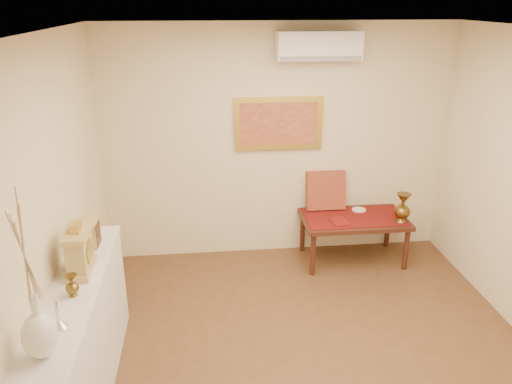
{
  "coord_description": "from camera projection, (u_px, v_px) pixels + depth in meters",
  "views": [
    {
      "loc": [
        -0.86,
        -3.23,
        2.91
      ],
      "look_at": [
        -0.38,
        1.15,
        1.2
      ],
      "focal_mm": 35.0,
      "sensor_mm": 36.0,
      "label": 1
    }
  ],
  "objects": [
    {
      "name": "wall_left",
      "position": [
        41.0,
        241.0,
        3.44
      ],
      "size": [
        0.02,
        4.5,
        2.7
      ],
      "primitive_type": "cube",
      "color": "beige",
      "rests_on": "ground"
    },
    {
      "name": "display_ledge",
      "position": [
        83.0,
        341.0,
        3.77
      ],
      "size": [
        0.37,
        2.02,
        0.98
      ],
      "color": "silver",
      "rests_on": "floor"
    },
    {
      "name": "painting",
      "position": [
        279.0,
        123.0,
        5.62
      ],
      "size": [
        1.0,
        0.06,
        0.6
      ],
      "color": "gold",
      "rests_on": "wall_back"
    },
    {
      "name": "brass_urn_tall",
      "position": [
        403.0,
        205.0,
        5.58
      ],
      "size": [
        0.18,
        0.18,
        0.41
      ],
      "primitive_type": null,
      "color": "brown",
      "rests_on": "table_cloth"
    },
    {
      "name": "ceiling",
      "position": [
        335.0,
        35.0,
        3.16
      ],
      "size": [
        4.5,
        4.5,
        0.0
      ],
      "primitive_type": "plane",
      "rotation": [
        3.14,
        0.0,
        0.0
      ],
      "color": "silver",
      "rests_on": "ground"
    },
    {
      "name": "low_table",
      "position": [
        354.0,
        222.0,
        5.79
      ],
      "size": [
        1.2,
        0.7,
        0.55
      ],
      "color": "#431E14",
      "rests_on": "floor"
    },
    {
      "name": "ac_unit",
      "position": [
        319.0,
        46.0,
        5.26
      ],
      "size": [
        0.9,
        0.25,
        0.3
      ],
      "color": "white",
      "rests_on": "wall_back"
    },
    {
      "name": "mantel_clock",
      "position": [
        80.0,
        251.0,
        3.72
      ],
      "size": [
        0.17,
        0.36,
        0.41
      ],
      "color": "tan",
      "rests_on": "display_ledge"
    },
    {
      "name": "candlestick",
      "position": [
        57.0,
        311.0,
        3.1
      ],
      "size": [
        0.11,
        0.11,
        0.23
      ],
      "primitive_type": null,
      "color": "silver",
      "rests_on": "display_ledge"
    },
    {
      "name": "brass_urn_small",
      "position": [
        71.0,
        282.0,
        3.44
      ],
      "size": [
        0.09,
        0.09,
        0.21
      ],
      "primitive_type": null,
      "color": "brown",
      "rests_on": "display_ledge"
    },
    {
      "name": "table_cloth",
      "position": [
        354.0,
        217.0,
        5.77
      ],
      "size": [
        1.14,
        0.59,
        0.01
      ],
      "primitive_type": "cube",
      "color": "maroon",
      "rests_on": "low_table"
    },
    {
      "name": "wooden_chest",
      "position": [
        89.0,
        233.0,
        4.13
      ],
      "size": [
        0.16,
        0.21,
        0.24
      ],
      "color": "tan",
      "rests_on": "display_ledge"
    },
    {
      "name": "cushion",
      "position": [
        326.0,
        190.0,
        5.92
      ],
      "size": [
        0.46,
        0.19,
        0.47
      ],
      "primitive_type": "cube",
      "rotation": [
        -0.21,
        0.0,
        0.0
      ],
      "color": "maroon",
      "rests_on": "table_cloth"
    },
    {
      "name": "plate",
      "position": [
        359.0,
        210.0,
        5.94
      ],
      "size": [
        0.16,
        0.16,
        0.01
      ],
      "primitive_type": "cylinder",
      "color": "silver",
      "rests_on": "table_cloth"
    },
    {
      "name": "menu",
      "position": [
        339.0,
        221.0,
        5.63
      ],
      "size": [
        0.2,
        0.27,
        0.01
      ],
      "primitive_type": "cube",
      "rotation": [
        0.0,
        0.0,
        0.1
      ],
      "color": "maroon",
      "rests_on": "table_cloth"
    },
    {
      "name": "wall_back",
      "position": [
        278.0,
        144.0,
        5.73
      ],
      "size": [
        4.0,
        0.02,
        2.7
      ],
      "primitive_type": "cube",
      "color": "beige",
      "rests_on": "ground"
    },
    {
      "name": "floor",
      "position": [
        316.0,
        374.0,
        4.14
      ],
      "size": [
        4.5,
        4.5,
        0.0
      ],
      "primitive_type": "plane",
      "color": "brown",
      "rests_on": "ground"
    },
    {
      "name": "white_vase",
      "position": [
        29.0,
        278.0,
        2.7
      ],
      "size": [
        0.2,
        0.2,
        1.05
      ],
      "primitive_type": null,
      "color": "silver",
      "rests_on": "display_ledge"
    }
  ]
}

